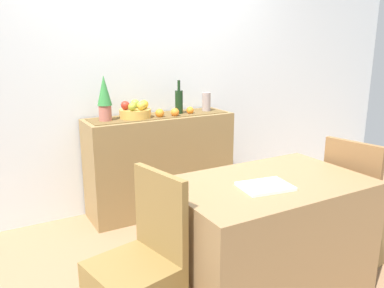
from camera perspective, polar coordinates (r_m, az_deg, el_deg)
The scene contains 19 objects.
ground_plane at distance 3.07m, azimuth 3.43°, elevation -15.53°, with size 6.40×6.40×0.02m, color #9A7350.
room_wall_rear at distance 3.71m, azimuth -6.42°, elevation 11.68°, with size 6.40×0.06×2.70m, color silver.
sideboard_console at distance 3.62m, azimuth -4.62°, elevation -2.86°, with size 1.35×0.42×0.90m, color olive.
table_runner at distance 3.52m, azimuth -4.77°, elevation 4.18°, with size 1.27×0.32×0.01m, color brown.
fruit_bowl at distance 3.42m, azimuth -8.32°, elevation 4.47°, with size 0.27×0.27×0.07m, color gold.
apple_rear at distance 3.48m, azimuth -8.33°, elevation 5.89°, with size 0.08×0.08×0.08m, color olive.
apple_front at distance 3.32m, azimuth -8.77°, elevation 5.40°, with size 0.07×0.07×0.07m, color #99A42D.
apple_center at distance 3.42m, azimuth -7.05°, elevation 5.79°, with size 0.08×0.08×0.08m, color gold.
apple_left at distance 3.34m, azimuth -7.46°, elevation 5.57°, with size 0.07×0.07×0.07m, color gold.
apple_right at distance 3.38m, azimuth -9.75°, elevation 5.60°, with size 0.08×0.08×0.08m, color #AA2C1D.
wine_bottle at distance 3.58m, azimuth -1.93°, elevation 6.25°, with size 0.07×0.07×0.31m.
ceramic_vase at distance 3.73m, azimuth 2.12°, elevation 6.18°, with size 0.08×0.08×0.18m, color gray.
potted_plant at distance 3.31m, azimuth -12.73°, elevation 6.72°, with size 0.12×0.12×0.38m.
orange_loose_near_bowl at distance 3.47m, azimuth -2.53°, elevation 4.67°, with size 0.08×0.08×0.08m, color orange.
orange_loose_mid at distance 3.60m, azimuth -0.29°, elevation 4.96°, with size 0.07×0.07×0.07m, color orange.
orange_loose_far at distance 3.43m, azimuth -4.75°, elevation 4.54°, with size 0.08×0.08×0.08m, color orange.
dining_table at distance 2.50m, azimuth 10.82°, elevation -13.33°, with size 1.18×0.74×0.74m, color olive.
open_book at distance 2.23m, azimuth 10.68°, elevation -6.13°, with size 0.28×0.21×0.02m, color white.
chair_by_corner at distance 3.11m, azimuth 23.04°, elevation -10.59°, with size 0.47×0.47×0.90m.
Camera 1 is at (-1.47, -2.22, 1.52)m, focal length 36.37 mm.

